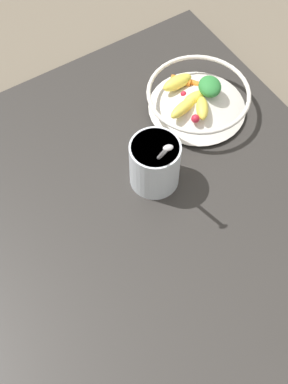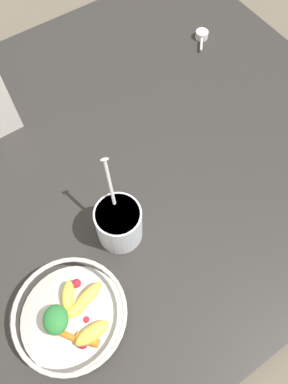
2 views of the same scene
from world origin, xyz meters
name	(u,v)px [view 1 (image 1 of 2)]	position (x,y,z in m)	size (l,w,h in m)	color
ground_plane	(113,307)	(0.00, 0.00, 0.00)	(6.00, 6.00, 0.00)	#665B4C
countertop	(113,303)	(0.00, 0.00, 0.02)	(1.20, 1.20, 0.05)	#2D2B28
fruit_bowl	(198,99)	(0.41, 0.30, 0.09)	(0.24, 0.24, 0.08)	silver
yogurt_tub	(155,162)	(0.22, 0.19, 0.11)	(0.11, 0.14, 0.22)	silver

